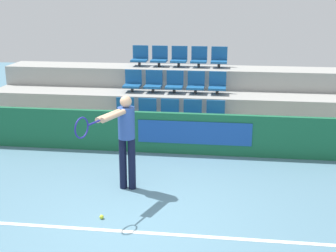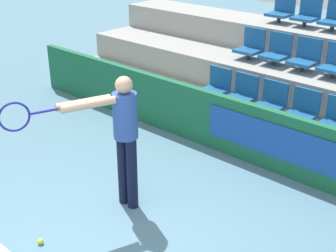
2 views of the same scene
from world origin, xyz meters
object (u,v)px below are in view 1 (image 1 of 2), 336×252
stadium_chair_14 (219,59)px  tennis_player (124,134)px  stadium_chair_7 (175,83)px  tennis_ball (102,217)px  stadium_chair_3 (192,114)px  stadium_chair_10 (140,57)px  stadium_chair_13 (199,58)px  stadium_chair_9 (217,85)px  stadium_chair_1 (147,112)px  stadium_chair_11 (159,58)px  stadium_chair_12 (179,58)px  stadium_chair_5 (133,82)px  stadium_chair_2 (169,113)px  stadium_chair_0 (124,111)px  stadium_chair_6 (153,83)px  stadium_chair_4 (215,114)px  stadium_chair_8 (196,84)px

stadium_chair_14 → tennis_player: 4.90m
stadium_chair_7 → tennis_ball: (-0.54, -4.77, -1.15)m
stadium_chair_3 → stadium_chair_10: size_ratio=1.00×
stadium_chair_13 → stadium_chair_9: bearing=-62.1°
stadium_chair_1 → tennis_player: 2.72m
stadium_chair_11 → stadium_chair_9: bearing=-32.2°
stadium_chair_9 → stadium_chair_12: stadium_chair_12 is taller
stadium_chair_5 → stadium_chair_14: bearing=25.3°
stadium_chair_2 → stadium_chair_9: size_ratio=1.00×
stadium_chair_0 → tennis_ball: size_ratio=7.77×
stadium_chair_10 → stadium_chair_11: size_ratio=1.00×
stadium_chair_0 → stadium_chair_6: stadium_chair_6 is taller
stadium_chair_5 → tennis_player: 3.72m
stadium_chair_5 → tennis_ball: stadium_chair_5 is taller
stadium_chair_6 → stadium_chair_12: size_ratio=1.00×
stadium_chair_0 → stadium_chair_4: bearing=0.0°
stadium_chair_8 → stadium_chair_10: size_ratio=1.00×
stadium_chair_2 → stadium_chair_12: stadium_chair_12 is taller
stadium_chair_13 → tennis_ball: 6.06m
stadium_chair_1 → stadium_chair_8: bearing=43.4°
stadium_chair_6 → stadium_chair_7: same height
stadium_chair_0 → stadium_chair_9: bearing=25.3°
stadium_chair_1 → tennis_player: size_ratio=0.31×
stadium_chair_0 → stadium_chair_13: stadium_chair_13 is taller
stadium_chair_0 → stadium_chair_4: 2.06m
stadium_chair_7 → stadium_chair_13: (0.51, 0.97, 0.48)m
stadium_chair_1 → stadium_chair_13: (1.03, 1.94, 0.96)m
stadium_chair_3 → stadium_chair_6: stadium_chair_6 is taller
tennis_player → tennis_ball: (-0.13, -1.10, -0.98)m
stadium_chair_1 → stadium_chair_4: (1.54, 0.00, 0.00)m
stadium_chair_13 → stadium_chair_2: bearing=-104.8°
stadium_chair_7 → stadium_chair_10: bearing=136.6°
stadium_chair_10 → tennis_player: bearing=-82.5°
stadium_chair_8 → stadium_chair_12: 1.20m
stadium_chair_0 → stadium_chair_14: stadium_chair_14 is taller
stadium_chair_6 → stadium_chair_12: 1.20m
stadium_chair_1 → stadium_chair_7: bearing=62.1°
stadium_chair_11 → stadium_chair_12: (0.51, 0.00, 0.00)m
tennis_player → stadium_chair_10: bearing=117.4°
stadium_chair_3 → stadium_chair_12: (-0.51, 1.94, 0.96)m
stadium_chair_1 → stadium_chair_5: (-0.51, 0.97, 0.48)m
stadium_chair_13 → stadium_chair_5: bearing=-147.8°
stadium_chair_1 → stadium_chair_13: bearing=62.1°
stadium_chair_2 → stadium_chair_8: (0.51, 0.97, 0.48)m
stadium_chair_2 → tennis_player: size_ratio=0.31×
stadium_chair_11 → stadium_chair_4: bearing=-51.6°
stadium_chair_5 → tennis_ball: bearing=-84.2°
stadium_chair_0 → stadium_chair_1: (0.51, 0.00, 0.00)m
stadium_chair_4 → stadium_chair_5: size_ratio=1.00×
stadium_chair_0 → tennis_player: 2.78m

